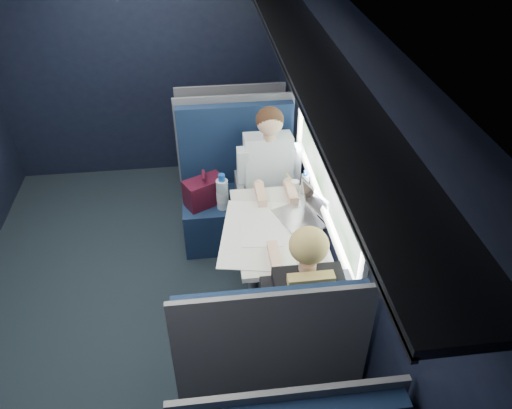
{
  "coord_description": "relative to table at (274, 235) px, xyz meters",
  "views": [
    {
      "loc": [
        0.56,
        -2.76,
        3.01
      ],
      "look_at": [
        0.9,
        0.0,
        0.95
      ],
      "focal_mm": 35.0,
      "sensor_mm": 36.0,
      "label": 1
    }
  ],
  "objects": [
    {
      "name": "ground",
      "position": [
        -1.03,
        0.0,
        -0.67
      ],
      "size": [
        2.8,
        4.2,
        0.01
      ],
      "primitive_type": "cube",
      "color": "black"
    },
    {
      "name": "room_shell",
      "position": [
        -1.01,
        0.0,
        0.81
      ],
      "size": [
        3.0,
        4.4,
        2.4
      ],
      "color": "black",
      "rests_on": "ground"
    },
    {
      "name": "table",
      "position": [
        0.0,
        0.0,
        0.0
      ],
      "size": [
        0.62,
        1.0,
        0.74
      ],
      "color": "#54565E",
      "rests_on": "ground"
    },
    {
      "name": "seat_bay_near",
      "position": [
        -0.2,
        0.87,
        -0.24
      ],
      "size": [
        1.04,
        0.62,
        1.26
      ],
      "color": "#0B1832",
      "rests_on": "ground"
    },
    {
      "name": "seat_bay_far",
      "position": [
        -0.18,
        -0.87,
        -0.25
      ],
      "size": [
        1.04,
        0.62,
        1.26
      ],
      "color": "#0B1832",
      "rests_on": "ground"
    },
    {
      "name": "seat_row_front",
      "position": [
        -0.18,
        1.8,
        -0.25
      ],
      "size": [
        1.04,
        0.51,
        1.16
      ],
      "color": "#0B1832",
      "rests_on": "ground"
    },
    {
      "name": "man",
      "position": [
        0.07,
        0.7,
        0.06
      ],
      "size": [
        0.53,
        0.56,
        1.32
      ],
      "color": "black",
      "rests_on": "ground"
    },
    {
      "name": "woman",
      "position": [
        0.07,
        -0.71,
        0.06
      ],
      "size": [
        0.53,
        0.56,
        1.32
      ],
      "color": "black",
      "rests_on": "ground"
    },
    {
      "name": "papers",
      "position": [
        -0.12,
        -0.07,
        0.08
      ],
      "size": [
        0.65,
        0.84,
        0.01
      ],
      "primitive_type": "cube",
      "rotation": [
        0.0,
        0.0,
        -0.19
      ],
      "color": "white",
      "rests_on": "table"
    },
    {
      "name": "laptop",
      "position": [
        0.25,
        0.06,
        0.15
      ],
      "size": [
        0.38,
        0.43,
        0.27
      ],
      "color": "silver",
      "rests_on": "table"
    },
    {
      "name": "bottle_small",
      "position": [
        0.3,
        0.38,
        0.17
      ],
      "size": [
        0.06,
        0.06,
        0.21
      ],
      "color": "silver",
      "rests_on": "table"
    },
    {
      "name": "cup",
      "position": [
        0.23,
        0.44,
        0.12
      ],
      "size": [
        0.06,
        0.06,
        0.08
      ],
      "primitive_type": "cylinder",
      "color": "white",
      "rests_on": "table"
    }
  ]
}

